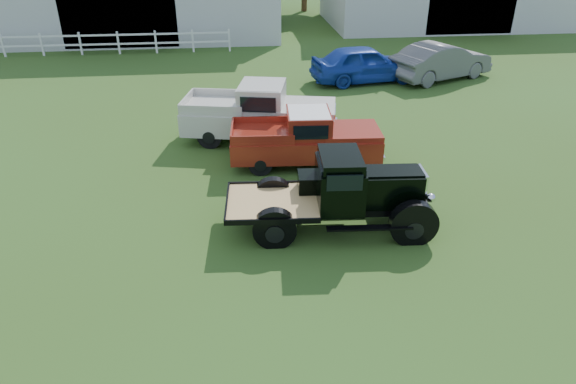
{
  "coord_description": "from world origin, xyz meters",
  "views": [
    {
      "loc": [
        -0.95,
        -9.2,
        6.71
      ],
      "look_at": [
        0.2,
        1.2,
        1.05
      ],
      "focal_mm": 32.0,
      "sensor_mm": 36.0,
      "label": 1
    }
  ],
  "objects_px": {
    "white_pickup": "(259,113)",
    "misc_car_blue": "(365,64)",
    "misc_car_grey": "(441,61)",
    "red_pickup": "(305,138)",
    "vintage_flatbed": "(335,192)"
  },
  "relations": [
    {
      "from": "vintage_flatbed",
      "to": "white_pickup",
      "type": "height_order",
      "value": "vintage_flatbed"
    },
    {
      "from": "vintage_flatbed",
      "to": "red_pickup",
      "type": "distance_m",
      "value": 3.7
    },
    {
      "from": "white_pickup",
      "to": "misc_car_grey",
      "type": "xyz_separation_m",
      "value": [
        8.73,
        6.42,
        -0.13
      ]
    },
    {
      "from": "vintage_flatbed",
      "to": "white_pickup",
      "type": "distance_m",
      "value": 5.89
    },
    {
      "from": "misc_car_blue",
      "to": "vintage_flatbed",
      "type": "bearing_deg",
      "value": 154.91
    },
    {
      "from": "vintage_flatbed",
      "to": "misc_car_blue",
      "type": "height_order",
      "value": "vintage_flatbed"
    },
    {
      "from": "vintage_flatbed",
      "to": "red_pickup",
      "type": "height_order",
      "value": "vintage_flatbed"
    },
    {
      "from": "misc_car_grey",
      "to": "white_pickup",
      "type": "bearing_deg",
      "value": 102.39
    },
    {
      "from": "misc_car_grey",
      "to": "red_pickup",
      "type": "bearing_deg",
      "value": 114.51
    },
    {
      "from": "white_pickup",
      "to": "vintage_flatbed",
      "type": "bearing_deg",
      "value": -64.0
    },
    {
      "from": "vintage_flatbed",
      "to": "misc_car_grey",
      "type": "distance_m",
      "value": 14.15
    },
    {
      "from": "white_pickup",
      "to": "misc_car_blue",
      "type": "height_order",
      "value": "white_pickup"
    },
    {
      "from": "red_pickup",
      "to": "misc_car_grey",
      "type": "bearing_deg",
      "value": 51.88
    },
    {
      "from": "red_pickup",
      "to": "misc_car_grey",
      "type": "distance_m",
      "value": 11.27
    },
    {
      "from": "vintage_flatbed",
      "to": "white_pickup",
      "type": "relative_size",
      "value": 0.94
    }
  ]
}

